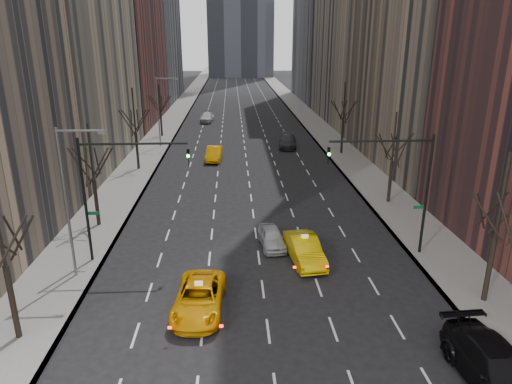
{
  "coord_description": "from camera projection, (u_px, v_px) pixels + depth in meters",
  "views": [
    {
      "loc": [
        -1.6,
        -15.1,
        13.69
      ],
      "look_at": [
        -0.02,
        15.19,
        3.5
      ],
      "focal_mm": 32.0,
      "sensor_mm": 36.0,
      "label": 1
    }
  ],
  "objects": [
    {
      "name": "streetlight_near",
      "position": [
        71.0,
        189.0,
        25.88
      ],
      "size": [
        2.83,
        0.22,
        9.0
      ],
      "color": "slate",
      "rests_on": "ground"
    },
    {
      "name": "tree_rw_b",
      "position": [
        392.0,
        162.0,
        38.97
      ],
      "size": [
        3.36,
        3.5,
        7.82
      ],
      "color": "black",
      "rests_on": "ground"
    },
    {
      "name": "taxi_sedan",
      "position": [
        304.0,
        249.0,
        29.38
      ],
      "size": [
        2.34,
        5.16,
        1.64
      ],
      "primitive_type": "imported",
      "rotation": [
        0.0,
        0.0,
        0.12
      ],
      "color": "#D8B204",
      "rests_on": "ground"
    },
    {
      "name": "traffic_mast_left",
      "position": [
        111.0,
        180.0,
        27.89
      ],
      "size": [
        6.69,
        0.39,
        8.0
      ],
      "color": "black",
      "rests_on": "ground"
    },
    {
      "name": "tree_lw_b",
      "position": [
        94.0,
        180.0,
        34.0
      ],
      "size": [
        3.36,
        3.5,
        7.82
      ],
      "color": "black",
      "rests_on": "ground"
    },
    {
      "name": "traffic_mast_right",
      "position": [
        403.0,
        176.0,
        28.8
      ],
      "size": [
        6.69,
        0.39,
        8.0
      ],
      "color": "black",
      "rests_on": "ground"
    },
    {
      "name": "far_car_white",
      "position": [
        207.0,
        117.0,
        78.98
      ],
      "size": [
        2.49,
        5.16,
        1.7
      ],
      "primitive_type": "imported",
      "rotation": [
        0.0,
        0.0,
        -0.1
      ],
      "color": "silver",
      "rests_on": "ground"
    },
    {
      "name": "parked_suv_black",
      "position": [
        498.0,
        370.0,
        18.57
      ],
      "size": [
        2.82,
        6.29,
        1.79
      ],
      "primitive_type": "imported",
      "rotation": [
        0.0,
        0.0,
        0.05
      ],
      "color": "black",
      "rests_on": "ground"
    },
    {
      "name": "far_suv_grey",
      "position": [
        288.0,
        141.0,
        60.54
      ],
      "size": [
        2.87,
        5.72,
        1.59
      ],
      "primitive_type": "imported",
      "rotation": [
        0.0,
        0.0,
        -0.12
      ],
      "color": "#2C2D31",
      "rests_on": "ground"
    },
    {
      "name": "streetlight_far",
      "position": [
        161.0,
        105.0,
        59.01
      ],
      "size": [
        2.83,
        0.22,
        9.0
      ],
      "color": "slate",
      "rests_on": "ground"
    },
    {
      "name": "tree_lw_c",
      "position": [
        136.0,
        134.0,
        49.04
      ],
      "size": [
        3.36,
        3.5,
        8.74
      ],
      "color": "black",
      "rests_on": "ground"
    },
    {
      "name": "sidewalk_right",
      "position": [
        306.0,
        115.0,
        85.59
      ],
      "size": [
        4.5,
        320.0,
        0.15
      ],
      "primitive_type": "cube",
      "color": "slate",
      "rests_on": "ground"
    },
    {
      "name": "far_taxi",
      "position": [
        214.0,
        154.0,
        53.98
      ],
      "size": [
        2.04,
        5.03,
        1.62
      ],
      "primitive_type": "imported",
      "rotation": [
        0.0,
        0.0,
        -0.07
      ],
      "color": "#FFA505",
      "rests_on": "ground"
    },
    {
      "name": "silver_sedan_ahead",
      "position": [
        272.0,
        237.0,
        31.55
      ],
      "size": [
        1.99,
        4.11,
        1.35
      ],
      "primitive_type": "imported",
      "rotation": [
        0.0,
        0.0,
        0.1
      ],
      "color": "#ABADB3",
      "rests_on": "ground"
    },
    {
      "name": "taxi_suv",
      "position": [
        199.0,
        298.0,
        24.0
      ],
      "size": [
        2.87,
        5.59,
        1.51
      ],
      "primitive_type": "imported",
      "rotation": [
        0.0,
        0.0,
        -0.07
      ],
      "color": "#EB9B04",
      "rests_on": "ground"
    },
    {
      "name": "tree_rw_c",
      "position": [
        343.0,
        122.0,
        55.91
      ],
      "size": [
        3.36,
        3.5,
        8.74
      ],
      "color": "black",
      "rests_on": "ground"
    },
    {
      "name": "tree_lw_d",
      "position": [
        161.0,
        113.0,
        66.23
      ],
      "size": [
        3.36,
        3.5,
        7.36
      ],
      "color": "black",
      "rests_on": "ground"
    },
    {
      "name": "sidewalk_left",
      "position": [
        175.0,
        117.0,
        84.37
      ],
      "size": [
        4.5,
        320.0,
        0.15
      ],
      "primitive_type": "cube",
      "color": "slate",
      "rests_on": "ground"
    },
    {
      "name": "tree_rw_a",
      "position": [
        495.0,
        237.0,
        23.78
      ],
      "size": [
        3.36,
        3.5,
        8.28
      ],
      "color": "black",
      "rests_on": "ground"
    },
    {
      "name": "tree_lw_a",
      "position": [
        6.0,
        267.0,
        20.69
      ],
      "size": [
        3.36,
        3.5,
        8.28
      ],
      "color": "black",
      "rests_on": "ground"
    }
  ]
}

